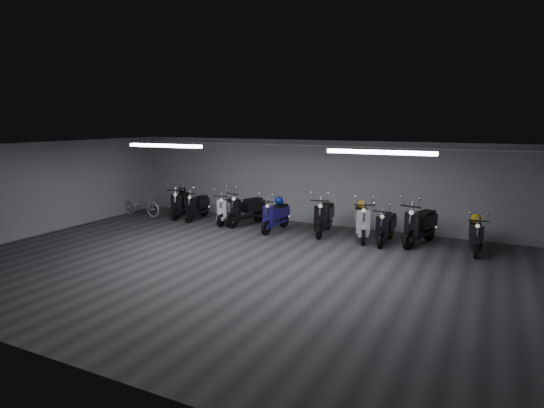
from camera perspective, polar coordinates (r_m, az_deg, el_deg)
The scene contains 23 objects.
floor at distance 10.99m, azimuth -3.92°, elevation -7.73°, with size 14.00×10.00×0.01m, color #323134.
ceiling at distance 10.46m, azimuth -4.11°, elevation 7.06°, with size 14.00×10.00×0.01m, color gray.
back_wall at distance 15.10m, azimuth 5.64°, elevation 2.73°, with size 14.00×0.01×2.80m, color #9E9EA0.
front_wall at distance 6.93m, azimuth -25.60°, elevation -7.56°, with size 14.00×0.01×2.80m, color #9E9EA0.
left_wall at distance 15.37m, azimuth -27.17°, elevation 1.75°, with size 0.01×10.00×2.80m, color #9E9EA0.
fluor_strip_left at distance 13.01m, azimuth -13.38°, elevation 7.19°, with size 2.40×0.18×0.08m, color white.
fluor_strip_right at distance 10.28m, azimuth 13.52°, elevation 6.38°, with size 2.40×0.18×0.08m, color white.
conduit at distance 14.91m, azimuth 5.61°, elevation 7.34°, with size 0.05×0.05×13.60m, color white.
scooter_0 at distance 16.49m, azimuth -11.51°, elevation 0.62°, with size 0.59×1.77×1.32m, color black, non-canonical shape.
scooter_1 at distance 15.98m, azimuth -9.48°, elevation 0.26°, with size 0.56×1.69×1.26m, color black, non-canonical shape.
scooter_2 at distance 15.30m, azimuth -5.63°, elevation -0.10°, with size 0.56×1.69×1.26m, color white, non-canonical shape.
scooter_3 at distance 14.91m, azimuth -3.28°, elevation -0.07°, with size 0.63×1.88×1.40m, color black, non-canonical shape.
scooter_4 at distance 14.11m, azimuth 0.44°, elevation -0.90°, with size 0.57×1.72×1.28m, color navy, non-canonical shape.
scooter_5 at distance 13.80m, azimuth 6.61°, elevation -0.94°, with size 0.63×1.90×1.42m, color black, non-canonical shape.
scooter_6 at distance 13.37m, azimuth 11.30°, elevation -1.47°, with size 0.63×1.89×1.41m, color #B9B8BD, non-canonical shape.
scooter_7 at distance 13.06m, azimuth 14.23°, elevation -2.18°, with size 0.57×1.70×1.27m, color black, non-canonical shape.
scooter_8 at distance 13.17m, azimuth 18.23°, elevation -1.84°, with size 0.66×1.97×1.47m, color black, non-canonical shape.
scooter_9 at distance 12.94m, azimuth 24.38°, elevation -3.07°, with size 0.54×1.61×1.20m, color black, non-canonical shape.
bicycle at distance 17.09m, azimuth -16.22°, elevation 0.38°, with size 0.60×1.70×1.10m, color silver.
helmet_0 at distance 13.57m, azimuth 11.27°, elevation -0.03°, with size 0.25×0.25×0.25m, color orange.
helmet_1 at distance 13.11m, azimuth 24.42°, elevation -1.69°, with size 0.26×0.26×0.26m, color #E7B30D.
helmet_2 at distance 14.26m, azimuth 0.91°, elevation 0.42°, with size 0.28×0.28×0.28m, color navy.
helmet_3 at distance 16.68m, azimuth -11.28°, elevation 1.75°, with size 0.27×0.27×0.27m, color black.
Camera 1 is at (5.30, -8.99, 3.42)m, focal length 29.79 mm.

